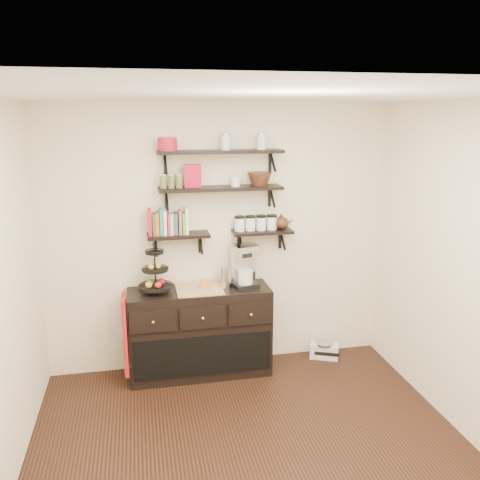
# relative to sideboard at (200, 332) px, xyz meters

# --- Properties ---
(floor) EXTENTS (3.50, 3.50, 0.00)m
(floor) POSITION_rel_sideboard_xyz_m (0.24, -1.51, -0.45)
(floor) COLOR black
(floor) RESTS_ON ground
(ceiling) EXTENTS (3.50, 3.50, 0.02)m
(ceiling) POSITION_rel_sideboard_xyz_m (0.24, -1.51, 2.25)
(ceiling) COLOR white
(ceiling) RESTS_ON back_wall
(back_wall) EXTENTS (3.50, 0.02, 2.70)m
(back_wall) POSITION_rel_sideboard_xyz_m (0.24, 0.24, 0.90)
(back_wall) COLOR #F4E8CF
(back_wall) RESTS_ON ground
(shelf_top) EXTENTS (1.20, 0.27, 0.23)m
(shelf_top) POSITION_rel_sideboard_xyz_m (0.24, 0.10, 1.78)
(shelf_top) COLOR black
(shelf_top) RESTS_ON back_wall
(shelf_mid) EXTENTS (1.20, 0.27, 0.23)m
(shelf_mid) POSITION_rel_sideboard_xyz_m (0.24, 0.10, 1.43)
(shelf_mid) COLOR black
(shelf_mid) RESTS_ON back_wall
(shelf_low_left) EXTENTS (0.60, 0.25, 0.23)m
(shelf_low_left) POSITION_rel_sideboard_xyz_m (-0.18, 0.12, 0.98)
(shelf_low_left) COLOR black
(shelf_low_left) RESTS_ON back_wall
(shelf_low_right) EXTENTS (0.60, 0.25, 0.23)m
(shelf_low_right) POSITION_rel_sideboard_xyz_m (0.66, 0.12, 0.98)
(shelf_low_right) COLOR black
(shelf_low_right) RESTS_ON back_wall
(cookbooks) EXTENTS (0.40, 0.15, 0.26)m
(cookbooks) POSITION_rel_sideboard_xyz_m (-0.24, 0.12, 1.11)
(cookbooks) COLOR red
(cookbooks) RESTS_ON shelf_low_left
(glass_canisters) EXTENTS (0.43, 0.10, 0.13)m
(glass_canisters) POSITION_rel_sideboard_xyz_m (0.60, 0.12, 1.06)
(glass_canisters) COLOR silver
(glass_canisters) RESTS_ON shelf_low_right
(sideboard) EXTENTS (1.40, 0.50, 0.92)m
(sideboard) POSITION_rel_sideboard_xyz_m (0.00, 0.00, 0.00)
(sideboard) COLOR black
(sideboard) RESTS_ON floor
(fruit_stand) EXTENTS (0.33, 0.33, 0.48)m
(fruit_stand) POSITION_rel_sideboard_xyz_m (-0.42, 0.00, 0.61)
(fruit_stand) COLOR black
(fruit_stand) RESTS_ON sideboard
(candle) EXTENTS (0.08, 0.08, 0.08)m
(candle) POSITION_rel_sideboard_xyz_m (0.05, 0.00, 0.50)
(candle) COLOR #BC6F2B
(candle) RESTS_ON sideboard
(coffee_maker) EXTENTS (0.28, 0.28, 0.43)m
(coffee_maker) POSITION_rel_sideboard_xyz_m (0.46, 0.03, 0.65)
(coffee_maker) COLOR black
(coffee_maker) RESTS_ON sideboard
(thermal_carafe) EXTENTS (0.11, 0.11, 0.22)m
(thermal_carafe) POSITION_rel_sideboard_xyz_m (0.26, -0.02, 0.56)
(thermal_carafe) COLOR silver
(thermal_carafe) RESTS_ON sideboard
(apron) EXTENTS (0.04, 0.32, 0.76)m
(apron) POSITION_rel_sideboard_xyz_m (-0.73, -0.10, 0.09)
(apron) COLOR maroon
(apron) RESTS_ON sideboard
(radio) EXTENTS (0.34, 0.27, 0.18)m
(radio) POSITION_rel_sideboard_xyz_m (1.36, 0.06, -0.36)
(radio) COLOR silver
(radio) RESTS_ON floor
(recipe_box) EXTENTS (0.17, 0.08, 0.22)m
(recipe_box) POSITION_rel_sideboard_xyz_m (-0.03, 0.10, 1.56)
(recipe_box) COLOR #AD132E
(recipe_box) RESTS_ON shelf_mid
(walnut_bowl) EXTENTS (0.24, 0.24, 0.13)m
(walnut_bowl) POSITION_rel_sideboard_xyz_m (0.63, 0.10, 1.51)
(walnut_bowl) COLOR black
(walnut_bowl) RESTS_ON shelf_mid
(ramekins) EXTENTS (0.09, 0.09, 0.10)m
(ramekins) POSITION_rel_sideboard_xyz_m (0.39, 0.10, 1.50)
(ramekins) COLOR white
(ramekins) RESTS_ON shelf_mid
(teapot) EXTENTS (0.22, 0.17, 0.15)m
(teapot) POSITION_rel_sideboard_xyz_m (0.86, 0.12, 1.07)
(teapot) COLOR #392311
(teapot) RESTS_ON shelf_low_right
(red_pot) EXTENTS (0.18, 0.18, 0.12)m
(red_pot) POSITION_rel_sideboard_xyz_m (-0.26, 0.10, 1.86)
(red_pot) COLOR #AD132E
(red_pot) RESTS_ON shelf_top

